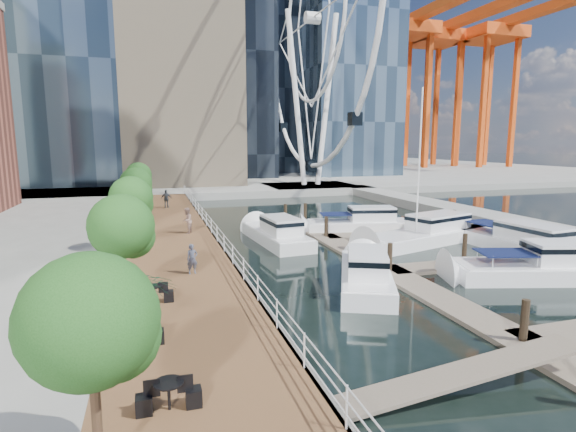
# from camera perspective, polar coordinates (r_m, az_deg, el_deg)

# --- Properties ---
(ground) EXTENTS (520.00, 520.00, 0.00)m
(ground) POSITION_cam_1_polar(r_m,az_deg,el_deg) (19.41, 16.78, -14.12)
(ground) COLOR black
(ground) RESTS_ON ground
(boardwalk) EXTENTS (6.00, 60.00, 1.00)m
(boardwalk) POSITION_cam_1_polar(r_m,az_deg,el_deg) (30.55, -14.36, -4.41)
(boardwalk) COLOR brown
(boardwalk) RESTS_ON ground
(seawall) EXTENTS (0.25, 60.00, 1.00)m
(seawall) POSITION_cam_1_polar(r_m,az_deg,el_deg) (30.81, -8.76, -4.11)
(seawall) COLOR #595954
(seawall) RESTS_ON ground
(land_far) EXTENTS (200.00, 114.00, 1.00)m
(land_far) POSITION_cam_1_polar(r_m,az_deg,el_deg) (117.35, -12.03, 5.62)
(land_far) COLOR gray
(land_far) RESTS_ON ground
(breakwater) EXTENTS (4.00, 60.00, 1.00)m
(breakwater) POSITION_cam_1_polar(r_m,az_deg,el_deg) (46.52, 23.73, -0.26)
(breakwater) COLOR gray
(breakwater) RESTS_ON ground
(pier) EXTENTS (14.00, 12.00, 1.00)m
(pier) POSITION_cam_1_polar(r_m,az_deg,el_deg) (71.29, 2.93, 3.57)
(pier) COLOR gray
(pier) RESTS_ON ground
(railing) EXTENTS (0.10, 60.00, 1.05)m
(railing) POSITION_cam_1_polar(r_m,az_deg,el_deg) (30.58, -9.00, -2.25)
(railing) COLOR white
(railing) RESTS_ON boardwalk
(floating_docks) EXTENTS (16.00, 34.00, 2.60)m
(floating_docks) POSITION_cam_1_polar(r_m,az_deg,el_deg) (31.43, 18.87, -4.26)
(floating_docks) COLOR #6D6051
(floating_docks) RESTS_ON ground
(ferris_wheel) EXTENTS (5.80, 45.60, 47.80)m
(ferris_wheel) POSITION_cam_1_polar(r_m,az_deg,el_deg) (73.27, 3.11, 23.76)
(ferris_wheel) COLOR white
(ferris_wheel) RESTS_ON ground
(port_cranes) EXTENTS (40.00, 52.00, 38.00)m
(port_cranes) POSITION_cam_1_polar(r_m,az_deg,el_deg) (135.62, 18.72, 14.06)
(port_cranes) COLOR #D84C14
(port_cranes) RESTS_ON ground
(street_trees) EXTENTS (2.60, 42.60, 4.60)m
(street_trees) POSITION_cam_1_polar(r_m,az_deg,el_deg) (28.91, -19.32, 2.22)
(street_trees) COLOR #3F2B1C
(street_trees) RESTS_ON ground
(cafe_tables) EXTENTS (2.50, 13.70, 0.74)m
(cafe_tables) POSITION_cam_1_polar(r_m,az_deg,el_deg) (14.13, -16.91, -17.20)
(cafe_tables) COLOR black
(cafe_tables) RESTS_ON ground
(yacht_foreground) EXTENTS (11.51, 5.91, 2.15)m
(yacht_foreground) POSITION_cam_1_polar(r_m,az_deg,el_deg) (29.22, 29.73, -7.00)
(yacht_foreground) COLOR white
(yacht_foreground) RESTS_ON ground
(pedestrian_near) EXTENTS (0.62, 0.46, 1.54)m
(pedestrian_near) POSITION_cam_1_polar(r_m,az_deg,el_deg) (23.32, -12.07, -5.35)
(pedestrian_near) COLOR #4D5267
(pedestrian_near) RESTS_ON boardwalk
(pedestrian_mid) EXTENTS (0.97, 1.10, 1.90)m
(pedestrian_mid) POSITION_cam_1_polar(r_m,az_deg,el_deg) (33.67, -12.69, -0.57)
(pedestrian_mid) COLOR gray
(pedestrian_mid) RESTS_ON boardwalk
(pedestrian_far) EXTENTS (1.14, 0.61, 1.86)m
(pedestrian_far) POSITION_cam_1_polar(r_m,az_deg,el_deg) (47.47, -15.19, 2.12)
(pedestrian_far) COLOR #343941
(pedestrian_far) RESTS_ON boardwalk
(moored_yachts) EXTENTS (19.51, 29.20, 11.50)m
(moored_yachts) POSITION_cam_1_polar(r_m,az_deg,el_deg) (34.48, 16.78, -3.82)
(moored_yachts) COLOR white
(moored_yachts) RESTS_ON ground
(cafe_seating) EXTENTS (3.89, 14.52, 2.73)m
(cafe_seating) POSITION_cam_1_polar(r_m,az_deg,el_deg) (11.24, -20.89, -19.62)
(cafe_seating) COLOR #0E3618
(cafe_seating) RESTS_ON ground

